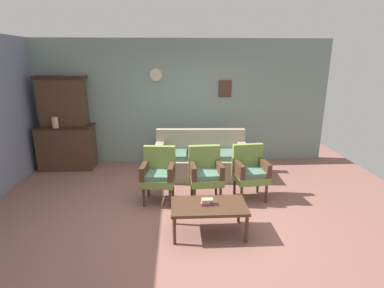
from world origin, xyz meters
The scene contains 11 objects.
ground_plane centered at (0.00, 0.00, 0.00)m, with size 7.68×7.68×0.00m, color #84564C.
wall_back_with_decor centered at (0.00, 2.63, 1.35)m, with size 6.40×0.09×2.70m.
side_cabinet centered at (-2.52, 2.25, 0.47)m, with size 1.16×0.55×0.93m.
cabinet_upper_hutch centered at (-2.52, 2.33, 1.45)m, with size 0.99×0.38×1.03m.
vase_on_cabinet centered at (-2.63, 2.07, 1.04)m, with size 0.13×0.13×0.22m, color tan.
floral_couch centered at (0.30, 1.66, 0.33)m, with size 1.84×0.88×0.90m.
armchair_near_couch_end centered at (-0.48, 0.60, 0.50)m, with size 0.57×0.54×0.90m.
armchair_row_middle centered at (0.29, 0.59, 0.50)m, with size 0.55×0.52×0.90m.
armchair_near_cabinet centered at (1.04, 0.64, 0.50)m, with size 0.57×0.54×0.90m.
coffee_table centered at (0.24, -0.41, 0.38)m, with size 1.00×0.56×0.42m.
book_stack_on_table centered at (0.21, -0.40, 0.46)m, with size 0.16×0.09×0.08m.
Camera 1 is at (-0.17, -3.92, 2.28)m, focal length 27.64 mm.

